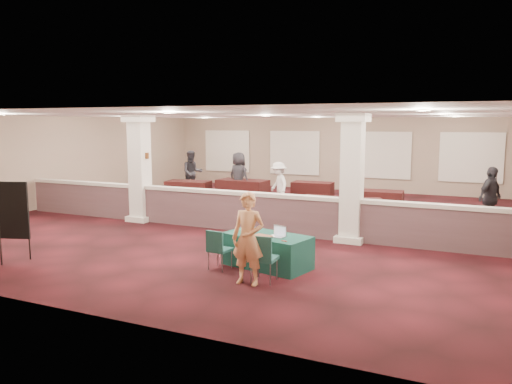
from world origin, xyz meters
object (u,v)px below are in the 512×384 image
at_px(near_table, 267,251).
at_px(far_table_back_center, 313,190).
at_px(far_table_front_right, 349,213).
at_px(attendee_a, 192,173).
at_px(far_table_front_center, 332,212).
at_px(far_table_back_right, 376,201).
at_px(conf_chair_side, 218,246).
at_px(woman, 248,239).
at_px(easel_board, 6,211).
at_px(attendee_c, 490,198).
at_px(far_table_front_left, 188,190).
at_px(attendee_b, 279,185).
at_px(attendee_d, 239,176).
at_px(conf_chair_main, 263,255).
at_px(far_table_back_left, 243,190).

xyz_separation_m(near_table, far_table_back_center, (-2.13, 9.51, -0.02)).
xyz_separation_m(far_table_front_right, attendee_a, (-7.57, 3.70, 0.52)).
distance_m(far_table_front_center, attendee_a, 7.99).
xyz_separation_m(far_table_front_center, far_table_back_right, (0.72, 2.90, -0.05)).
bearing_deg(attendee_a, far_table_back_center, -28.16).
distance_m(near_table, far_table_front_right, 4.76).
relative_size(conf_chair_side, attendee_a, 0.45).
bearing_deg(attendee_a, woman, -93.83).
distance_m(far_table_front_center, far_table_back_right, 2.99).
bearing_deg(easel_board, attendee_c, 20.77).
xyz_separation_m(far_table_front_left, far_table_front_center, (6.64, -2.70, 0.05)).
xyz_separation_m(woman, attendee_b, (-2.67, 8.13, -0.06)).
height_order(near_table, far_table_back_center, near_table).
xyz_separation_m(easel_board, attendee_b, (2.68, 8.93, -0.30)).
xyz_separation_m(attendee_b, attendee_d, (-2.07, 0.98, 0.12)).
distance_m(far_table_front_right, attendee_c, 3.91).
height_order(near_table, attendee_b, attendee_b).
bearing_deg(conf_chair_main, attendee_d, 115.70).
height_order(easel_board, woman, easel_board).
bearing_deg(far_table_back_right, far_table_front_right, -94.37).
bearing_deg(conf_chair_main, easel_board, -173.52).
bearing_deg(far_table_front_left, far_table_back_right, 1.56).
bearing_deg(near_table, far_table_back_center, 115.89).
bearing_deg(far_table_front_left, attendee_d, 14.15).
relative_size(easel_board, attendee_b, 1.08).
bearing_deg(far_table_back_left, attendee_c, -13.14).
relative_size(near_table, attendee_d, 0.96).
relative_size(far_table_back_right, attendee_c, 0.98).
height_order(near_table, conf_chair_main, conf_chair_main).
bearing_deg(conf_chair_main, woman, -146.43).
height_order(far_table_front_right, far_table_back_left, far_table_front_right).
relative_size(conf_chair_main, easel_board, 0.53).
bearing_deg(attendee_a, far_table_front_center, -68.14).
bearing_deg(easel_board, far_table_back_center, 55.71).
bearing_deg(attendee_b, easel_board, -62.14).
height_order(conf_chair_side, woman, woman).
distance_m(far_table_back_center, attendee_d, 3.01).
bearing_deg(far_table_back_right, far_table_front_left, -178.44).
bearing_deg(far_table_back_right, attendee_b, -168.36).
relative_size(attendee_a, attendee_b, 1.14).
xyz_separation_m(woman, attendee_d, (-4.74, 9.11, 0.06)).
relative_size(far_table_back_left, attendee_a, 1.06).
bearing_deg(far_table_front_right, conf_chair_main, -91.92).
relative_size(easel_board, attendee_a, 0.95).
bearing_deg(far_table_back_left, attendee_d, -170.02).
xyz_separation_m(far_table_back_center, far_table_back_right, (2.88, -1.87, 0.03)).
bearing_deg(conf_chair_main, attendee_a, 124.67).
distance_m(attendee_a, attendee_b, 4.72).
xyz_separation_m(easel_board, attendee_d, (0.61, 9.91, -0.19)).
xyz_separation_m(attendee_a, attendee_b, (4.48, -1.48, -0.11)).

